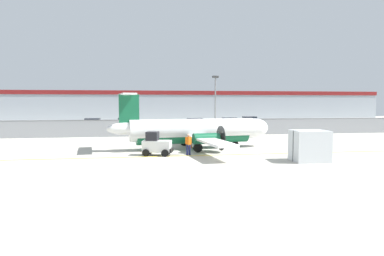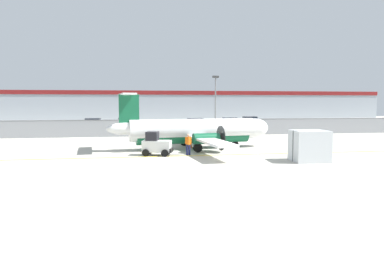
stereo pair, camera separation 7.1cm
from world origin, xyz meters
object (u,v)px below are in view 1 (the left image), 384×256
parked_car_0 (92,123)px  parked_car_4 (230,122)px  parked_car_3 (194,123)px  ground_crew_worker (188,143)px  baggage_tug (156,145)px  cargo_container (310,146)px  parked_car_1 (125,123)px  apron_light_pole (215,101)px  parked_car_5 (250,121)px  parked_car_2 (162,126)px  traffic_cone_near_left (144,148)px  traffic_cone_near_right (191,144)px  commuter_airplane (197,131)px

parked_car_0 → parked_car_4: same height
parked_car_3 → ground_crew_worker: bearing=72.3°
baggage_tug → parked_car_4: size_ratio=0.60×
ground_crew_worker → parked_car_3: size_ratio=0.39×
cargo_container → parked_car_1: cargo_container is taller
parked_car_4 → apron_light_pole: bearing=-112.5°
cargo_container → parked_car_3: (-3.29, 30.48, -0.21)m
parked_car_3 → parked_car_5: same height
ground_crew_worker → parked_car_2: bearing=-14.2°
traffic_cone_near_left → apron_light_pole: bearing=50.6°
ground_crew_worker → traffic_cone_near_left: bearing=37.8°
parked_car_3 → parked_car_4: same height
cargo_container → traffic_cone_near_right: (-7.23, 8.51, -0.79)m
cargo_container → parked_car_1: bearing=116.4°
traffic_cone_near_right → parked_car_0: bearing=116.3°
commuter_airplane → parked_car_1: commuter_airplane is taller
ground_crew_worker → parked_car_1: size_ratio=0.39×
baggage_tug → ground_crew_worker: 2.53m
traffic_cone_near_left → commuter_airplane: bearing=14.4°
baggage_tug → parked_car_4: bearing=79.1°
cargo_container → apron_light_pole: (-3.01, 16.91, 3.20)m
ground_crew_worker → apron_light_pole: size_ratio=0.23×
traffic_cone_near_left → parked_car_0: (-7.67, 26.18, 0.58)m
baggage_tug → ground_crew_worker: baggage_tug is taller
cargo_container → parked_car_4: bearing=88.3°
commuter_airplane → parked_car_5: (14.27, 27.54, -0.71)m
traffic_cone_near_left → parked_car_1: parked_car_1 is taller
ground_crew_worker → parked_car_5: size_ratio=0.40×
parked_car_0 → parked_car_1: (5.07, 0.73, 0.00)m
commuter_airplane → apron_light_pole: bearing=60.0°
parked_car_2 → apron_light_pole: size_ratio=0.60×
traffic_cone_near_left → parked_car_4: 29.04m
traffic_cone_near_right → parked_car_4: (10.11, 23.26, 0.58)m
ground_crew_worker → parked_car_4: size_ratio=0.40×
parked_car_1 → traffic_cone_near_left: bearing=102.3°
commuter_airplane → cargo_container: 10.34m
baggage_tug → parked_car_4: baggage_tug is taller
parked_car_2 → apron_light_pole: 10.45m
baggage_tug → traffic_cone_near_left: (-0.93, 2.18, -0.54)m
baggage_tug → parked_car_4: (13.47, 27.38, 0.04)m
traffic_cone_near_left → parked_car_0: bearing=106.3°
traffic_cone_near_right → parked_car_2: size_ratio=0.15×
commuter_airplane → parked_car_5: bearing=55.2°
parked_car_0 → parked_car_2: (10.38, -7.84, 0.00)m
cargo_container → traffic_cone_near_left: bearing=153.9°
traffic_cone_near_right → parked_car_5: 30.58m
parked_car_1 → cargo_container: bearing=119.6°
parked_car_1 → parked_car_3: same height
baggage_tug → traffic_cone_near_right: size_ratio=3.96×
parked_car_5 → ground_crew_worker: bearing=-120.1°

